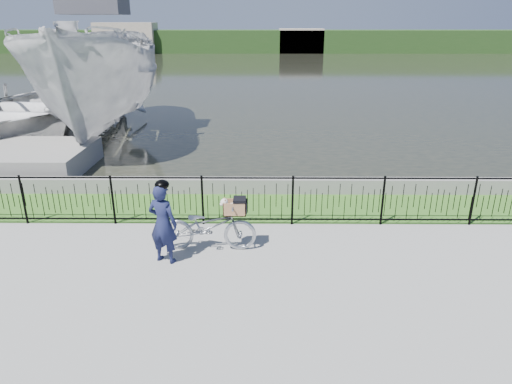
{
  "coord_description": "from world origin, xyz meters",
  "views": [
    {
      "loc": [
        0.26,
        -7.79,
        4.33
      ],
      "look_at": [
        0.19,
        1.0,
        1.0
      ],
      "focal_mm": 32.0,
      "sensor_mm": 36.0,
      "label": 1
    }
  ],
  "objects_px": {
    "cyclist": "(163,222)",
    "bicycle_rig": "(209,226)",
    "boat_far": "(40,108)",
    "boat_near": "(102,79)"
  },
  "relations": [
    {
      "from": "cyclist",
      "to": "bicycle_rig",
      "type": "bearing_deg",
      "value": 31.8
    },
    {
      "from": "bicycle_rig",
      "to": "boat_near",
      "type": "xyz_separation_m",
      "value": [
        -4.96,
        9.36,
        1.73
      ]
    },
    {
      "from": "cyclist",
      "to": "boat_near",
      "type": "bearing_deg",
      "value": 112.89
    },
    {
      "from": "bicycle_rig",
      "to": "boat_far",
      "type": "xyz_separation_m",
      "value": [
        -7.88,
        10.12,
        0.49
      ]
    },
    {
      "from": "boat_far",
      "to": "boat_near",
      "type": "bearing_deg",
      "value": -14.64
    },
    {
      "from": "boat_near",
      "to": "cyclist",
      "type": "bearing_deg",
      "value": -67.11
    },
    {
      "from": "cyclist",
      "to": "boat_near",
      "type": "relative_size",
      "value": 0.14
    },
    {
      "from": "bicycle_rig",
      "to": "boat_near",
      "type": "bearing_deg",
      "value": 117.92
    },
    {
      "from": "boat_near",
      "to": "boat_far",
      "type": "xyz_separation_m",
      "value": [
        -2.92,
        0.76,
        -1.24
      ]
    },
    {
      "from": "boat_near",
      "to": "bicycle_rig",
      "type": "bearing_deg",
      "value": -62.08
    }
  ]
}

